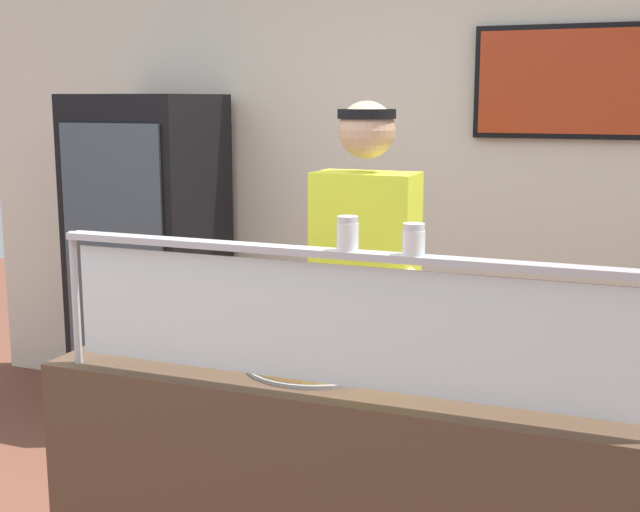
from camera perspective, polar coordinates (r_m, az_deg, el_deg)
shop_rear_unit at (r=4.46m, az=11.28°, el=5.02°), size 6.29×0.13×2.70m
serving_counter at (r=2.83m, az=2.68°, el=-16.72°), size 1.89×0.67×0.95m
sneeze_guard at (r=2.33m, az=0.62°, el=-3.21°), size 1.71×0.06×0.42m
pizza_tray at (r=2.66m, az=-0.25°, el=-7.04°), size 0.44×0.44×0.04m
pizza_server at (r=2.62m, az=0.53°, el=-6.82°), size 0.08×0.28×0.01m
parmesan_shaker at (r=2.27m, az=1.86°, el=1.36°), size 0.06×0.06×0.09m
pepper_flake_shaker at (r=2.22m, az=6.28°, el=0.97°), size 0.06×0.06×0.08m
worker_figure at (r=3.23m, az=3.07°, el=-3.18°), size 0.41×0.50×1.76m
drink_fridge at (r=4.77m, az=-11.30°, el=-0.24°), size 0.69×0.67×1.79m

